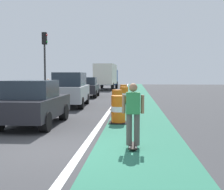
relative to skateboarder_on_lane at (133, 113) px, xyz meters
The scene contains 15 objects.
ground_plane 2.39m from the skateboarder_on_lane, 169.94° to the right, with size 100.00×100.00×0.00m, color #38383A.
bike_lane_strip 11.65m from the skateboarder_on_lane, 88.90° to the left, with size 2.50×80.00×0.01m, color #286B51.
lane_divider_stripe 11.72m from the skateboarder_on_lane, 96.27° to the left, with size 0.20×80.00×0.01m, color silver.
skateboarder_on_lane is the anchor object (origin of this frame).
parked_sedan_nearest 4.86m from the skateboarder_on_lane, 140.53° to the left, with size 1.94×4.11×1.70m.
parked_suv_second 10.32m from the skateboarder_on_lane, 111.71° to the left, with size 2.12×4.70×2.04m.
parked_sedan_third 17.36m from the skateboarder_on_lane, 103.47° to the left, with size 2.05×4.17×1.70m.
traffic_barrel_front 3.89m from the skateboarder_on_lane, 98.89° to the left, with size 0.73×0.73×1.09m.
traffic_barrel_mid 8.16m from the skateboarder_on_lane, 96.38° to the left, with size 0.73×0.73×1.09m.
traffic_barrel_back 11.97m from the skateboarder_on_lane, 93.23° to the left, with size 0.73×0.73×1.09m.
traffic_barrel_far 16.29m from the skateboarder_on_lane, 93.02° to the left, with size 0.73×0.73×1.09m.
delivery_truck_down_block 29.74m from the skateboarder_on_lane, 96.92° to the left, with size 2.56×7.67×3.23m.
traffic_light_corner 15.78m from the skateboarder_on_lane, 115.77° to the left, with size 0.41×0.32×5.10m.
pedestrian_crossing 20.35m from the skateboarder_on_lane, 110.11° to the left, with size 0.34×0.20×1.61m.
pedestrian_waiting 14.72m from the skateboarder_on_lane, 115.46° to the left, with size 0.34×0.20×1.61m.
Camera 1 is at (2.21, -6.96, 1.91)m, focal length 45.89 mm.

